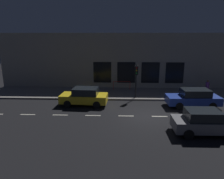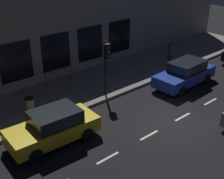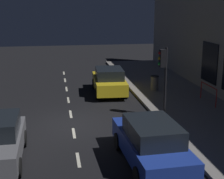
# 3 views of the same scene
# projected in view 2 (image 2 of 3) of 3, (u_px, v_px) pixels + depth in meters

# --- Properties ---
(ground_plane) EXTENTS (60.00, 60.00, 0.00)m
(ground_plane) POSITION_uv_depth(u_px,v_px,m) (171.00, 124.00, 15.60)
(ground_plane) COLOR black
(sidewalk) EXTENTS (4.50, 32.00, 0.15)m
(sidewalk) POSITION_uv_depth(u_px,v_px,m) (95.00, 83.00, 19.81)
(sidewalk) COLOR gray
(sidewalk) RESTS_ON ground
(building_facade) EXTENTS (0.65, 32.00, 6.36)m
(building_facade) POSITION_uv_depth(u_px,v_px,m) (70.00, 29.00, 20.19)
(building_facade) COLOR gray
(building_facade) RESTS_ON ground
(lane_centre_line) EXTENTS (0.12, 27.20, 0.01)m
(lane_centre_line) POSITION_uv_depth(u_px,v_px,m) (183.00, 117.00, 16.19)
(lane_centre_line) COLOR beige
(lane_centre_line) RESTS_ON ground
(traffic_light) EXTENTS (0.46, 0.32, 3.25)m
(traffic_light) POSITION_uv_depth(u_px,v_px,m) (107.00, 58.00, 17.18)
(traffic_light) COLOR black
(traffic_light) RESTS_ON sidewalk
(parked_car_2) EXTENTS (1.98, 4.57, 1.58)m
(parked_car_2) POSITION_uv_depth(u_px,v_px,m) (185.00, 73.00, 19.48)
(parked_car_2) COLOR #1E389E
(parked_car_2) RESTS_ON ground
(parked_car_3) EXTENTS (2.06, 4.23, 1.58)m
(parked_car_3) POSITION_uv_depth(u_px,v_px,m) (53.00, 127.00, 13.89)
(parked_car_3) COLOR gold
(parked_car_3) RESTS_ON ground
(pedestrian_0) EXTENTS (0.40, 0.40, 1.57)m
(pedestrian_0) POSITION_uv_depth(u_px,v_px,m) (170.00, 52.00, 23.08)
(pedestrian_0) COLOR #5B2D70
(pedestrian_0) RESTS_ON sidewalk
(trash_bin) EXTENTS (0.51, 0.51, 0.92)m
(trash_bin) POSITION_uv_depth(u_px,v_px,m) (30.00, 106.00, 16.03)
(trash_bin) COLOR slate
(trash_bin) RESTS_ON sidewalk
(red_railing) EXTENTS (0.05, 1.92, 0.97)m
(red_railing) POSITION_uv_depth(u_px,v_px,m) (59.00, 74.00, 19.17)
(red_railing) COLOR red
(red_railing) RESTS_ON sidewalk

